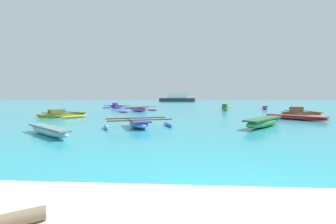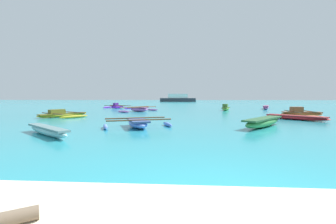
# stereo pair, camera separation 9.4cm
# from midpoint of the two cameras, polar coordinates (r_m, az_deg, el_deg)

# --- Properties ---
(moored_boat_0) EXTENTS (1.47, 2.62, 0.74)m
(moored_boat_0) POSITION_cam_midpoint_polar(r_m,az_deg,el_deg) (26.42, 14.26, 0.97)
(moored_boat_0) COLOR #60A739
(moored_boat_0) RESTS_ON ground_plane
(moored_boat_1) EXTENTS (3.88, 3.61, 0.59)m
(moored_boat_1) POSITION_cam_midpoint_polar(r_m,az_deg,el_deg) (18.89, -25.40, -0.56)
(moored_boat_1) COLOR #9E8F1B
(moored_boat_1) RESTS_ON ground_plane
(moored_boat_2) EXTENTS (3.08, 3.70, 0.75)m
(moored_boat_2) POSITION_cam_midpoint_polar(r_m,az_deg,el_deg) (20.63, 30.48, -0.23)
(moored_boat_2) COLOR #D5652D
(moored_boat_2) RESTS_ON ground_plane
(moored_boat_3) EXTENTS (4.41, 3.40, 0.75)m
(moored_boat_3) POSITION_cam_midpoint_polar(r_m,az_deg,el_deg) (31.15, -13.00, 1.36)
(moored_boat_3) COLOR purple
(moored_boat_3) RESTS_ON ground_plane
(moored_boat_4) EXTENTS (3.32, 3.36, 0.29)m
(moored_boat_4) POSITION_cam_midpoint_polar(r_m,az_deg,el_deg) (17.20, 29.52, -1.16)
(moored_boat_4) COLOR red
(moored_boat_4) RESTS_ON ground_plane
(moored_boat_5) EXTENTS (3.07, 3.63, 0.46)m
(moored_boat_5) POSITION_cam_midpoint_polar(r_m,az_deg,el_deg) (12.36, 22.95, -2.32)
(moored_boat_5) COLOR #368E45
(moored_boat_5) RESTS_ON ground_plane
(moored_boat_6) EXTENTS (3.08, 2.63, 0.34)m
(moored_boat_6) POSITION_cam_midpoint_polar(r_m,az_deg,el_deg) (10.10, -28.37, -4.11)
(moored_boat_6) COLOR #93D0D5
(moored_boat_6) RESTS_ON ground_plane
(moored_boat_7) EXTENTS (3.57, 2.60, 0.46)m
(moored_boat_7) POSITION_cam_midpoint_polar(r_m,az_deg,el_deg) (11.26, -7.74, -2.80)
(moored_boat_7) COLOR #5E84E7
(moored_boat_7) RESTS_ON ground_plane
(moored_boat_8) EXTENTS (3.87, 4.69, 0.51)m
(moored_boat_8) POSITION_cam_midpoint_polar(r_m,az_deg,el_deg) (23.77, -7.58, 0.71)
(moored_boat_8) COLOR #CA6FCD
(moored_boat_8) RESTS_ON ground_plane
(moored_boat_9) EXTENTS (1.98, 3.77, 0.42)m
(moored_boat_9) POSITION_cam_midpoint_polar(r_m,az_deg,el_deg) (31.11, 23.38, 1.13)
(moored_boat_9) COLOR #CD539E
(moored_boat_9) RESTS_ON ground_plane
(distant_ferry) EXTENTS (12.11, 2.66, 2.66)m
(distant_ferry) POSITION_cam_midpoint_polar(r_m,az_deg,el_deg) (77.31, 2.28, 3.45)
(distant_ferry) COLOR #2D333D
(distant_ferry) RESTS_ON ground_plane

